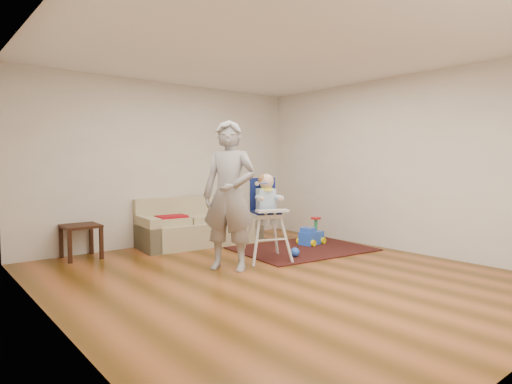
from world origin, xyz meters
TOP-DOWN VIEW (x-y plane):
  - ground at (0.00, 0.00)m, footprint 5.50×5.50m
  - room_envelope at (0.00, 0.53)m, footprint 5.04×5.52m
  - sofa at (0.34, 2.30)m, footprint 2.10×1.02m
  - side_table at (-1.54, 2.48)m, footprint 0.49×0.49m
  - area_rug at (1.37, 0.92)m, footprint 2.17×1.73m
  - ride_on_toy at (1.74, 1.08)m, footprint 0.45×0.35m
  - toy_ball at (0.86, 0.56)m, footprint 0.13×0.13m
  - high_chair at (0.44, 0.71)m, footprint 0.73×0.73m
  - adult at (-0.26, 0.63)m, footprint 0.77×0.83m

SIDE VIEW (x-z plane):
  - ground at x=0.00m, z-range 0.00..0.00m
  - area_rug at x=1.37m, z-range 0.00..0.02m
  - toy_ball at x=0.86m, z-range 0.02..0.15m
  - ride_on_toy at x=1.74m, z-range 0.02..0.46m
  - side_table at x=-1.54m, z-range 0.00..0.49m
  - sofa at x=0.34m, z-range 0.00..0.79m
  - high_chair at x=0.44m, z-range -0.02..1.20m
  - adult at x=-0.26m, z-range 0.00..1.91m
  - room_envelope at x=0.00m, z-range 0.52..3.24m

